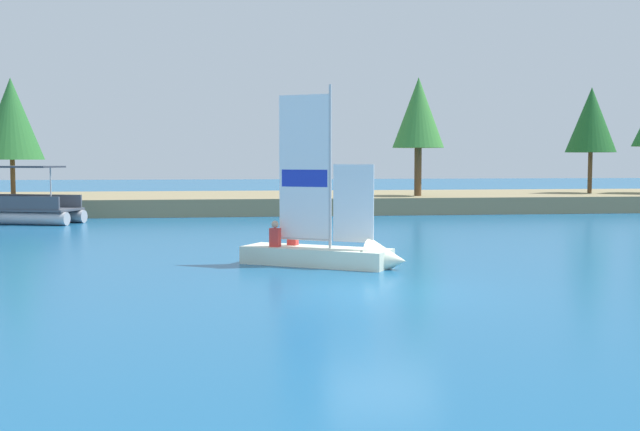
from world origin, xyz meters
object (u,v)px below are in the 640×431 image
Objects in this scene: pontoon_boat at (15,209)px; shoreline_tree_left at (11,119)px; shoreline_tree_midleft at (418,113)px; sailboat at (338,251)px; shoreline_tree_centre at (591,120)px.

shoreline_tree_left is at bearing 124.14° from pontoon_boat.
shoreline_tree_left is 1.01× the size of shoreline_tree_midleft.
shoreline_tree_midleft is 1.24× the size of sailboat.
sailboat is at bearing -32.89° from pontoon_boat.
shoreline_tree_midleft is at bearing 101.07° from sailboat.
sailboat is 0.82× the size of pontoon_boat.
shoreline_tree_midleft is at bearing 33.23° from pontoon_boat.
shoreline_tree_centre is 30.81m from sailboat.
shoreline_tree_centre is 32.86m from pontoon_boat.
pontoon_boat is (-12.60, 16.46, 0.23)m from sailboat.
shoreline_tree_left reaches higher than shoreline_tree_midleft.
shoreline_tree_left is 1.24× the size of sailboat.
shoreline_tree_centre is at bearing -2.07° from shoreline_tree_left.
shoreline_tree_left is 33.91m from shoreline_tree_centre.
shoreline_tree_left is 22.86m from shoreline_tree_midleft.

